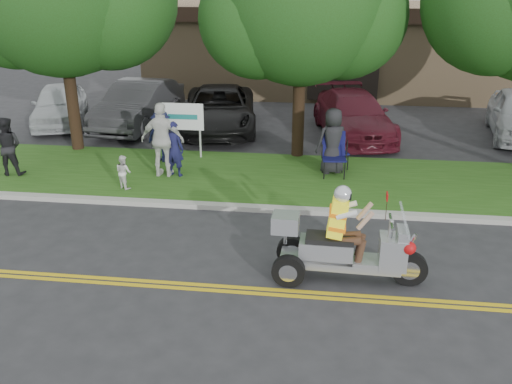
# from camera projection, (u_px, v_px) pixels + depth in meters

# --- Properties ---
(ground) EXTENTS (120.00, 120.00, 0.00)m
(ground) POSITION_uv_depth(u_px,v_px,m) (249.00, 276.00, 10.17)
(ground) COLOR #28282B
(ground) RESTS_ON ground
(centerline_near) EXTENTS (60.00, 0.10, 0.01)m
(centerline_near) POSITION_uv_depth(u_px,v_px,m) (244.00, 293.00, 9.63)
(centerline_near) COLOR gold
(centerline_near) RESTS_ON ground
(centerline_far) EXTENTS (60.00, 0.10, 0.01)m
(centerline_far) POSITION_uv_depth(u_px,v_px,m) (246.00, 288.00, 9.78)
(centerline_far) COLOR gold
(centerline_far) RESTS_ON ground
(curb) EXTENTS (60.00, 0.25, 0.12)m
(curb) POSITION_uv_depth(u_px,v_px,m) (267.00, 209.00, 12.95)
(curb) COLOR #A8A89E
(curb) RESTS_ON ground
(grass_verge) EXTENTS (60.00, 4.00, 0.10)m
(grass_verge) POSITION_uv_depth(u_px,v_px,m) (275.00, 178.00, 14.93)
(grass_verge) COLOR #244E15
(grass_verge) RESTS_ON ground
(commercial_building) EXTENTS (18.00, 8.20, 4.00)m
(commercial_building) POSITION_uv_depth(u_px,v_px,m) (342.00, 46.00, 26.66)
(commercial_building) COLOR #9E7F5B
(commercial_building) RESTS_ON ground
(tree_mid) EXTENTS (5.88, 4.80, 7.05)m
(tree_mid) POSITION_uv_depth(u_px,v_px,m) (304.00, 7.00, 15.11)
(tree_mid) COLOR #332114
(tree_mid) RESTS_ON ground
(business_sign) EXTENTS (1.25, 0.06, 1.75)m
(business_sign) POSITION_uv_depth(u_px,v_px,m) (183.00, 120.00, 16.12)
(business_sign) COLOR silver
(business_sign) RESTS_ON ground
(trike_scooter) EXTENTS (2.84, 0.96, 1.86)m
(trike_scooter) POSITION_uv_depth(u_px,v_px,m) (341.00, 248.00, 9.84)
(trike_scooter) COLOR black
(trike_scooter) RESTS_ON ground
(lawn_chair_a) EXTENTS (0.69, 0.71, 1.20)m
(lawn_chair_a) POSITION_uv_depth(u_px,v_px,m) (334.00, 151.00, 14.81)
(lawn_chair_a) COLOR black
(lawn_chair_a) RESTS_ON grass_verge
(lawn_chair_b) EXTENTS (0.75, 0.76, 1.09)m
(lawn_chair_b) POSITION_uv_depth(u_px,v_px,m) (335.00, 146.00, 15.43)
(lawn_chair_b) COLOR black
(lawn_chair_b) RESTS_ON grass_verge
(spectator_adult_left) EXTENTS (0.63, 0.50, 1.53)m
(spectator_adult_left) POSITION_uv_depth(u_px,v_px,m) (174.00, 149.00, 14.70)
(spectator_adult_left) COLOR #17173F
(spectator_adult_left) RESTS_ON grass_verge
(spectator_adult_mid) EXTENTS (0.85, 0.70, 1.61)m
(spectator_adult_mid) POSITION_uv_depth(u_px,v_px,m) (7.00, 146.00, 14.79)
(spectator_adult_mid) COLOR black
(spectator_adult_mid) RESTS_ON grass_verge
(spectator_adult_right) EXTENTS (1.21, 0.54, 2.03)m
(spectator_adult_right) POSITION_uv_depth(u_px,v_px,m) (163.00, 140.00, 14.60)
(spectator_adult_right) COLOR silver
(spectator_adult_right) RESTS_ON grass_verge
(spectator_chair_a) EXTENTS (1.12, 0.87, 1.52)m
(spectator_chair_a) POSITION_uv_depth(u_px,v_px,m) (161.00, 136.00, 15.89)
(spectator_chair_a) COLOR #171A40
(spectator_chair_a) RESTS_ON grass_verge
(spectator_chair_b) EXTENTS (1.05, 0.87, 1.83)m
(spectator_chair_b) POSITION_uv_depth(u_px,v_px,m) (333.00, 141.00, 14.87)
(spectator_chair_b) COLOR black
(spectator_chair_b) RESTS_ON grass_verge
(child_right) EXTENTS (0.54, 0.52, 0.88)m
(child_right) POSITION_uv_depth(u_px,v_px,m) (124.00, 172.00, 13.94)
(child_right) COLOR silver
(child_right) RESTS_ON grass_verge
(parked_car_far_left) EXTENTS (3.12, 4.75, 1.50)m
(parked_car_far_left) POSITION_uv_depth(u_px,v_px,m) (60.00, 105.00, 20.27)
(parked_car_far_left) COLOR silver
(parked_car_far_left) RESTS_ON ground
(parked_car_left) EXTENTS (2.22, 5.22, 1.67)m
(parked_car_left) POSITION_uv_depth(u_px,v_px,m) (139.00, 105.00, 19.85)
(parked_car_left) COLOR #323235
(parked_car_left) RESTS_ON ground
(parked_car_mid) EXTENTS (3.36, 5.83, 1.53)m
(parked_car_mid) POSITION_uv_depth(u_px,v_px,m) (219.00, 109.00, 19.52)
(parked_car_mid) COLOR black
(parked_car_mid) RESTS_ON ground
(parked_car_right) EXTENTS (3.16, 5.51, 1.50)m
(parked_car_right) POSITION_uv_depth(u_px,v_px,m) (353.00, 115.00, 18.78)
(parked_car_right) COLOR #541321
(parked_car_right) RESTS_ON ground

